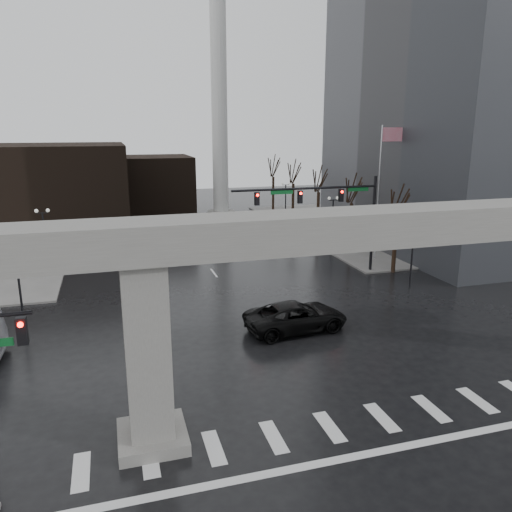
{
  "coord_description": "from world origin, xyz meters",
  "views": [
    {
      "loc": [
        -7.95,
        -17.32,
        11.85
      ],
      "look_at": [
        0.07,
        9.81,
        4.5
      ],
      "focal_mm": 35.0,
      "sensor_mm": 36.0,
      "label": 1
    }
  ],
  "objects": [
    {
      "name": "tree_right_2",
      "position": [
        14.53,
        34.02,
        2.91
      ],
      "size": [
        1.1,
        1.63,
        7.85
      ],
      "color": "black",
      "rests_on": "ground"
    },
    {
      "name": "tree_right_4",
      "position": [
        14.53,
        50.02,
        3.04
      ],
      "size": [
        1.12,
        1.69,
        8.19
      ],
      "color": "black",
      "rests_on": "ground"
    },
    {
      "name": "office_tower",
      "position": [
        28.0,
        26.0,
        21.0
      ],
      "size": [
        22.0,
        26.0,
        42.0
      ],
      "primitive_type": "cube",
      "color": "slate",
      "rests_on": "ground"
    },
    {
      "name": "lamp_right_2",
      "position": [
        13.5,
        42.0,
        3.47
      ],
      "size": [
        1.22,
        0.32,
        5.11
      ],
      "color": "black",
      "rests_on": "ground"
    },
    {
      "name": "lamp_left_1",
      "position": [
        -13.5,
        28.0,
        3.47
      ],
      "size": [
        1.22,
        0.32,
        5.11
      ],
      "color": "black",
      "rests_on": "ground"
    },
    {
      "name": "lamp_left_0",
      "position": [
        -13.5,
        14.0,
        3.47
      ],
      "size": [
        1.22,
        0.32,
        5.11
      ],
      "color": "black",
      "rests_on": "ground"
    },
    {
      "name": "ground",
      "position": [
        0.0,
        0.0,
        0.0
      ],
      "size": [
        160.0,
        160.0,
        0.0
      ],
      "primitive_type": "plane",
      "color": "black",
      "rests_on": "ground"
    },
    {
      "name": "tree_right_1",
      "position": [
        14.53,
        26.02,
        2.85
      ],
      "size": [
        1.09,
        1.61,
        7.67
      ],
      "color": "black",
      "rests_on": "ground"
    },
    {
      "name": "elevated_guideway",
      "position": [
        1.26,
        0.0,
        6.88
      ],
      "size": [
        48.0,
        2.6,
        8.7
      ],
      "color": "gray",
      "rests_on": "ground"
    },
    {
      "name": "tree_right_0",
      "position": [
        14.53,
        18.02,
        2.79
      ],
      "size": [
        1.09,
        1.58,
        7.5
      ],
      "color": "black",
      "rests_on": "ground"
    },
    {
      "name": "flagpole_assembly",
      "position": [
        15.29,
        22.0,
        7.53
      ],
      "size": [
        2.06,
        0.12,
        12.0
      ],
      "color": "silver",
      "rests_on": "ground"
    },
    {
      "name": "lamp_right_0",
      "position": [
        13.5,
        14.0,
        3.47
      ],
      "size": [
        1.22,
        0.32,
        5.11
      ],
      "color": "black",
      "rests_on": "ground"
    },
    {
      "name": "lamp_left_2",
      "position": [
        -13.5,
        42.0,
        3.47
      ],
      "size": [
        1.22,
        0.32,
        5.11
      ],
      "color": "black",
      "rests_on": "ground"
    },
    {
      "name": "smokestack",
      "position": [
        6.0,
        46.0,
        13.35
      ],
      "size": [
        3.6,
        3.6,
        30.0
      ],
      "color": "white",
      "rests_on": "ground"
    },
    {
      "name": "building_far_left",
      "position": [
        -14.0,
        42.0,
        5.0
      ],
      "size": [
        16.0,
        14.0,
        10.0
      ],
      "primitive_type": "cube",
      "color": "black",
      "rests_on": "ground"
    },
    {
      "name": "pickup_truck",
      "position": [
        2.27,
        8.76,
        0.86
      ],
      "size": [
        6.45,
        3.43,
        1.73
      ],
      "primitive_type": "imported",
      "rotation": [
        0.0,
        0.0,
        1.66
      ],
      "color": "black",
      "rests_on": "ground"
    },
    {
      "name": "building_far_mid",
      "position": [
        -2.0,
        52.0,
        4.0
      ],
      "size": [
        10.0,
        10.0,
        8.0
      ],
      "primitive_type": "cube",
      "color": "black",
      "rests_on": "ground"
    },
    {
      "name": "sidewalk_ne",
      "position": [
        26.0,
        36.0,
        0.07
      ],
      "size": [
        28.0,
        36.0,
        0.15
      ],
      "primitive_type": "cube",
      "color": "slate",
      "rests_on": "ground"
    },
    {
      "name": "signal_mast_arm",
      "position": [
        8.99,
        18.8,
        5.83
      ],
      "size": [
        12.12,
        0.43,
        8.0
      ],
      "color": "black",
      "rests_on": "ground"
    },
    {
      "name": "tree_right_3",
      "position": [
        14.53,
        42.02,
        2.98
      ],
      "size": [
        1.11,
        1.66,
        8.02
      ],
      "color": "black",
      "rests_on": "ground"
    },
    {
      "name": "lamp_right_1",
      "position": [
        13.5,
        28.0,
        3.47
      ],
      "size": [
        1.22,
        0.32,
        5.11
      ],
      "color": "black",
      "rests_on": "ground"
    }
  ]
}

